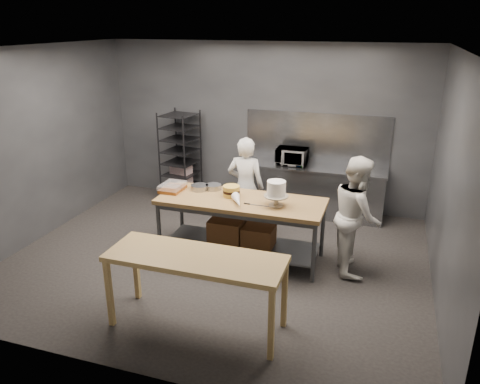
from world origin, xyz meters
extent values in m
plane|color=black|center=(0.00, 0.00, 0.00)|extent=(6.00, 6.00, 0.00)
cube|color=#4C4F54|center=(0.00, 2.50, 1.50)|extent=(6.00, 0.04, 3.00)
cube|color=brown|center=(0.31, 0.19, 0.89)|extent=(2.40, 0.90, 0.06)
cube|color=#47494C|center=(0.31, 0.19, 0.20)|extent=(2.25, 0.75, 0.03)
cylinder|color=#47494C|center=(-0.83, -0.20, 0.43)|extent=(0.06, 0.06, 0.86)
cylinder|color=#47494C|center=(-0.83, 0.58, 0.43)|extent=(0.06, 0.06, 0.86)
cylinder|color=#47494C|center=(1.45, -0.20, 0.43)|extent=(0.06, 0.06, 0.86)
cylinder|color=#47494C|center=(1.45, 0.58, 0.43)|extent=(0.06, 0.06, 0.86)
cube|color=brown|center=(0.08, 0.21, 0.39)|extent=(0.50, 0.40, 0.35)
cube|color=brown|center=(0.58, 0.22, 0.36)|extent=(0.45, 0.38, 0.30)
cube|color=#9F7741|center=(0.35, -1.57, 0.87)|extent=(2.00, 0.70, 0.06)
cube|color=#9F7741|center=(-0.60, -1.87, 0.42)|extent=(0.06, 0.06, 0.84)
cube|color=#9F7741|center=(-0.60, -1.27, 0.42)|extent=(0.06, 0.06, 0.84)
cube|color=#9F7741|center=(1.30, -1.87, 0.42)|extent=(0.06, 0.06, 0.84)
cube|color=#9F7741|center=(1.30, -1.27, 0.42)|extent=(0.06, 0.06, 0.84)
cube|color=slate|center=(1.00, 2.18, 0.88)|extent=(2.60, 0.60, 0.04)
cube|color=slate|center=(1.00, 2.18, 0.43)|extent=(2.56, 0.56, 0.86)
cube|color=slate|center=(1.00, 2.48, 1.35)|extent=(2.60, 0.02, 0.90)
cube|color=black|center=(-1.53, 2.10, 0.88)|extent=(0.68, 0.72, 1.75)
cube|color=silver|center=(-1.53, 2.10, 0.54)|extent=(0.41, 0.29, 0.45)
imported|color=white|center=(0.14, 0.97, 0.82)|extent=(0.61, 0.41, 1.64)
imported|color=silver|center=(1.93, 0.33, 0.83)|extent=(0.80, 0.93, 1.66)
imported|color=black|center=(0.62, 2.18, 1.05)|extent=(0.54, 0.37, 0.30)
cylinder|color=#AEA28B|center=(0.85, 0.09, 0.93)|extent=(0.20, 0.20, 0.02)
cylinder|color=#AEA28B|center=(0.85, 0.09, 1.00)|extent=(0.06, 0.06, 0.12)
cylinder|color=#AEA28B|center=(0.85, 0.09, 1.07)|extent=(0.34, 0.34, 0.02)
cylinder|color=white|center=(0.85, 0.09, 1.18)|extent=(0.26, 0.26, 0.20)
cylinder|color=gold|center=(0.14, 0.26, 0.95)|extent=(0.25, 0.25, 0.06)
cylinder|color=black|center=(0.14, 0.26, 1.00)|extent=(0.25, 0.25, 0.04)
cylinder|color=gold|center=(0.14, 0.26, 1.05)|extent=(0.25, 0.25, 0.06)
cylinder|color=gray|center=(-0.41, 0.38, 0.96)|extent=(0.27, 0.27, 0.07)
cylinder|color=gray|center=(-0.22, 0.46, 0.96)|extent=(0.24, 0.24, 0.07)
cone|color=white|center=(0.33, -0.03, 0.98)|extent=(0.28, 0.39, 0.12)
cube|color=slate|center=(0.63, 0.04, 0.92)|extent=(0.28, 0.02, 0.00)
cube|color=black|center=(0.45, 0.04, 0.93)|extent=(0.09, 0.02, 0.02)
cube|color=#9C4D1F|center=(-0.79, 0.12, 0.95)|extent=(0.30, 0.20, 0.05)
cube|color=silver|center=(-0.79, 0.12, 1.00)|extent=(0.31, 0.21, 0.06)
cube|color=#9C4D1F|center=(-0.78, 0.32, 0.95)|extent=(0.30, 0.20, 0.05)
cube|color=silver|center=(-0.78, 0.32, 1.00)|extent=(0.31, 0.21, 0.06)
camera|label=1|loc=(2.24, -5.77, 3.34)|focal=35.00mm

